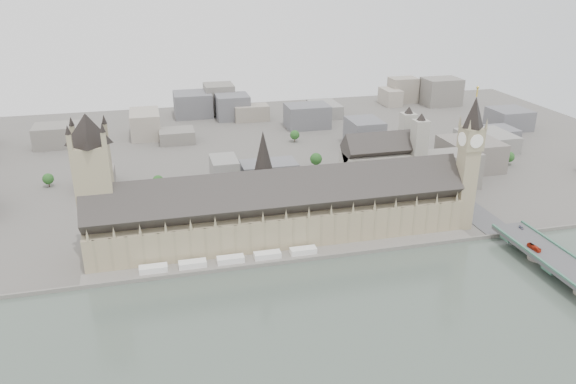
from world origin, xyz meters
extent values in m
plane|color=#595651|center=(0.00, 0.00, 0.00)|extent=(900.00, 900.00, 0.00)
cube|color=slate|center=(0.00, -15.00, 1.50)|extent=(600.00, 1.50, 3.00)
cube|color=slate|center=(0.00, -7.50, 1.00)|extent=(270.00, 15.00, 2.00)
cube|color=white|center=(-90.00, -7.00, 4.00)|extent=(18.00, 7.00, 4.00)
cube|color=white|center=(-65.00, -7.00, 4.00)|extent=(18.00, 7.00, 4.00)
cube|color=white|center=(-40.00, -7.00, 4.00)|extent=(18.00, 7.00, 4.00)
cube|color=white|center=(-15.00, -7.00, 4.00)|extent=(18.00, 7.00, 4.00)
cube|color=white|center=(10.00, -7.00, 4.00)|extent=(18.00, 7.00, 4.00)
cube|color=gray|center=(0.00, 20.00, 12.50)|extent=(265.00, 40.00, 25.00)
cube|color=#2F2C2A|center=(0.00, 20.00, 35.08)|extent=(265.00, 40.73, 40.73)
cube|color=gray|center=(138.00, 8.00, 31.00)|extent=(12.00, 12.00, 62.00)
cube|color=gray|center=(138.00, 8.00, 70.00)|extent=(14.00, 14.00, 16.00)
cylinder|color=white|center=(145.20, 8.00, 70.00)|extent=(0.60, 10.00, 10.00)
cylinder|color=white|center=(130.80, 8.00, 70.00)|extent=(0.60, 10.00, 10.00)
cylinder|color=white|center=(138.00, 15.20, 70.00)|extent=(10.00, 0.60, 10.00)
cylinder|color=white|center=(138.00, 0.80, 70.00)|extent=(10.00, 0.60, 10.00)
cone|color=black|center=(138.00, 8.00, 89.00)|extent=(17.00, 17.00, 22.00)
cylinder|color=gold|center=(138.00, 8.00, 103.00)|extent=(1.00, 1.00, 6.00)
sphere|color=gold|center=(138.00, 8.00, 106.50)|extent=(2.00, 2.00, 2.00)
cone|color=gray|center=(144.50, 14.50, 82.00)|extent=(2.40, 2.40, 8.00)
cone|color=gray|center=(131.50, 14.50, 82.00)|extent=(2.40, 2.40, 8.00)
cone|color=gray|center=(144.50, 1.50, 82.00)|extent=(2.40, 2.40, 8.00)
cone|color=gray|center=(131.50, 1.50, 82.00)|extent=(2.40, 2.40, 8.00)
cube|color=gray|center=(-122.00, 26.00, 40.00)|extent=(23.00, 23.00, 80.00)
cone|color=black|center=(-122.00, 26.00, 90.00)|extent=(30.00, 30.00, 20.00)
cylinder|color=gray|center=(-10.00, 26.00, 43.00)|extent=(12.00, 12.00, 20.00)
cone|color=black|center=(-10.00, 26.00, 67.00)|extent=(13.00, 13.00, 28.00)
cube|color=gray|center=(105.00, 95.00, 17.00)|extent=(60.00, 28.00, 34.00)
cube|color=#2F2C2A|center=(105.00, 95.00, 39.00)|extent=(60.00, 28.28, 28.28)
cube|color=gray|center=(137.00, 107.00, 32.00)|extent=(12.00, 12.00, 64.00)
cube|color=gray|center=(137.00, 83.00, 32.00)|extent=(12.00, 12.00, 64.00)
imported|color=red|center=(155.30, -53.83, 11.74)|extent=(3.51, 10.91, 2.99)
imported|color=gray|center=(166.97, -23.96, 10.92)|extent=(2.17, 4.74, 1.34)
camera|label=1|loc=(-82.66, -333.27, 186.05)|focal=35.00mm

